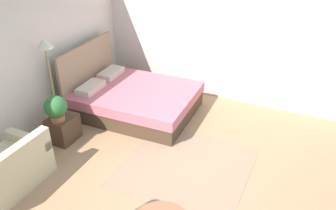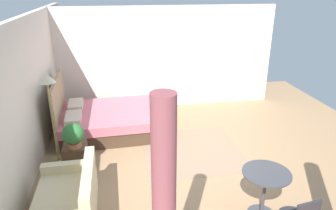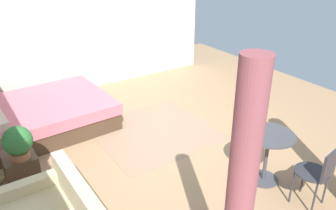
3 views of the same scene
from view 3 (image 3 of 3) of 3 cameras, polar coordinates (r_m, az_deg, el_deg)
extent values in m
cube|color=#9E7A56|center=(5.71, -1.27, -6.25)|extent=(8.85, 8.75, 0.02)
cube|color=silver|center=(7.67, -13.43, 12.31)|extent=(0.12, 5.75, 2.65)
cube|color=#93755B|center=(6.00, -2.37, -4.39)|extent=(1.90, 1.95, 0.01)
cube|color=#473323|center=(6.43, -20.02, -2.42)|extent=(1.79, 2.26, 0.30)
cube|color=#C66675|center=(6.32, -20.35, -0.44)|extent=(1.84, 2.30, 0.20)
cube|color=beige|center=(3.84, -14.70, -14.27)|extent=(1.33, 0.16, 0.37)
cube|color=beige|center=(4.31, -21.80, -12.28)|extent=(0.15, 0.83, 0.14)
cube|color=#473323|center=(5.08, -23.33, -9.86)|extent=(0.48, 0.41, 0.47)
cylinder|color=#935B3D|center=(4.84, -23.47, -7.65)|extent=(0.24, 0.24, 0.10)
sphere|color=#2D6B33|center=(4.74, -23.92, -5.48)|extent=(0.38, 0.38, 0.38)
cylinder|color=#3F3F44|center=(5.05, 15.61, -11.80)|extent=(0.41, 0.41, 0.02)
cylinder|color=#3F3F44|center=(4.86, 16.09, -8.55)|extent=(0.05, 0.05, 0.71)
cylinder|color=#3F3F44|center=(4.67, 16.63, -4.83)|extent=(0.68, 0.68, 0.02)
cylinder|color=#2D2D33|center=(4.87, 21.69, -11.21)|extent=(0.02, 0.02, 0.46)
cylinder|color=#2D2D33|center=(4.65, 19.98, -12.83)|extent=(0.02, 0.02, 0.46)
cylinder|color=#2D2D33|center=(4.79, 24.85, -12.54)|extent=(0.02, 0.02, 0.46)
cylinder|color=#2D2D33|center=(4.57, 23.27, -14.28)|extent=(0.02, 0.02, 0.46)
cylinder|color=#2D2D33|center=(4.58, 22.96, -10.32)|extent=(0.48, 0.48, 0.02)
cube|color=#2D2D33|center=(4.43, 25.45, -9.14)|extent=(0.08, 0.34, 0.37)
cylinder|color=#994C51|center=(2.83, 11.99, -15.05)|extent=(0.23, 0.23, 2.36)
camera|label=1|loc=(4.29, 54.64, 22.81)|focal=36.27mm
camera|label=2|loc=(1.57, 94.26, 5.79)|focal=33.14mm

